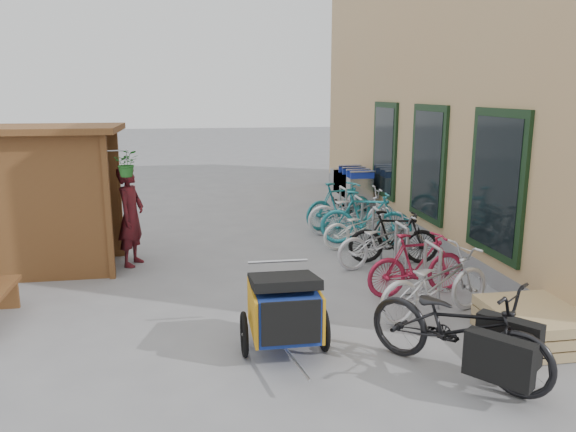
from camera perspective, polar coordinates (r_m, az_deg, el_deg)
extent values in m
plane|color=gray|center=(7.73, -1.83, -9.79)|extent=(80.00, 80.00, 0.00)
cube|color=tan|center=(13.79, 23.87, 13.84)|extent=(6.00, 13.00, 7.00)
cube|color=gray|center=(12.75, 11.48, -0.35)|extent=(0.18, 13.00, 0.30)
cube|color=black|center=(8.88, 20.42, 3.09)|extent=(0.06, 1.50, 2.20)
cube|color=black|center=(8.87, 20.25, 3.09)|extent=(0.02, 1.25, 1.95)
cube|color=black|center=(11.10, 14.03, 5.24)|extent=(0.06, 1.50, 2.20)
cube|color=black|center=(11.08, 13.89, 5.24)|extent=(0.02, 1.25, 1.95)
cube|color=black|center=(13.41, 9.79, 6.63)|extent=(0.06, 1.50, 2.20)
cube|color=black|center=(13.40, 9.66, 6.63)|extent=(0.02, 1.25, 1.95)
cube|color=brown|center=(9.22, -17.81, 0.75)|extent=(0.09, 0.09, 2.30)
cube|color=brown|center=(10.86, -26.30, 1.76)|extent=(0.09, 0.09, 2.30)
cube|color=brown|center=(10.48, -16.85, 2.18)|extent=(0.09, 0.09, 2.30)
cube|color=brown|center=(10.24, -27.15, 1.09)|extent=(0.05, 1.30, 2.30)
cube|color=brown|center=(9.42, -23.21, 0.57)|extent=(1.80, 0.05, 2.30)
cube|color=brown|center=(10.61, -21.69, 1.94)|extent=(1.80, 0.05, 2.30)
cube|color=brown|center=(9.87, -22.99, 8.15)|extent=(2.15, 1.65, 0.10)
cube|color=brown|center=(10.11, -23.39, -0.14)|extent=(1.30, 1.15, 0.04)
cube|color=brown|center=(10.00, -23.69, 3.22)|extent=(1.30, 1.15, 0.04)
cylinder|color=#A5A8AD|center=(9.06, -17.06, 6.37)|extent=(0.36, 0.02, 0.02)
imported|color=#236624|center=(9.06, -16.04, 5.16)|extent=(0.38, 0.33, 0.42)
cylinder|color=#A5A8AD|center=(7.98, 15.10, -6.30)|extent=(0.05, 0.05, 0.84)
cylinder|color=#A5A8AD|center=(8.41, 13.69, -5.24)|extent=(0.05, 0.05, 0.84)
cylinder|color=#A5A8AD|center=(8.08, 14.54, -2.93)|extent=(0.05, 0.50, 0.05)
cylinder|color=#A5A8AD|center=(9.03, 11.96, -3.93)|extent=(0.05, 0.05, 0.84)
cylinder|color=#A5A8AD|center=(9.48, 10.86, -3.10)|extent=(0.05, 0.05, 0.84)
cylinder|color=#A5A8AD|center=(9.15, 11.51, -0.97)|extent=(0.05, 0.50, 0.05)
cylinder|color=#A5A8AD|center=(10.11, 9.49, -2.05)|extent=(0.05, 0.05, 0.84)
cylinder|color=#A5A8AD|center=(10.57, 8.62, -1.38)|extent=(0.05, 0.05, 0.84)
cylinder|color=#A5A8AD|center=(10.25, 9.13, 0.57)|extent=(0.05, 0.50, 0.05)
cylinder|color=#A5A8AD|center=(11.22, 7.52, -0.54)|extent=(0.05, 0.05, 0.84)
cylinder|color=#A5A8AD|center=(11.69, 6.80, 0.01)|extent=(0.05, 0.05, 0.84)
cylinder|color=#A5A8AD|center=(11.37, 7.21, 1.80)|extent=(0.05, 0.50, 0.05)
cylinder|color=#A5A8AD|center=(12.34, 5.90, 0.70)|extent=(0.05, 0.05, 0.84)
cylinder|color=#A5A8AD|center=(12.82, 5.31, 1.15)|extent=(0.05, 0.05, 0.84)
cylinder|color=#A5A8AD|center=(12.50, 5.64, 2.82)|extent=(0.05, 0.50, 0.05)
cube|color=tan|center=(7.49, 23.62, -11.06)|extent=(1.00, 1.20, 0.12)
cube|color=tan|center=(7.44, 23.72, -10.07)|extent=(1.00, 1.20, 0.12)
cube|color=tan|center=(7.39, 23.81, -9.06)|extent=(1.00, 1.20, 0.12)
cube|color=brown|center=(8.73, -26.91, -7.19)|extent=(0.39, 0.06, 0.39)
cube|color=silver|center=(13.98, 6.98, 2.95)|extent=(0.58, 0.90, 0.55)
cube|color=#182CA0|center=(13.50, 7.56, 4.18)|extent=(0.58, 0.04, 0.19)
cylinder|color=silver|center=(13.46, 7.61, 4.47)|extent=(0.61, 0.04, 0.04)
cylinder|color=black|center=(13.68, 6.42, 0.32)|extent=(0.04, 0.13, 0.13)
cube|color=silver|center=(14.33, 6.56, 3.20)|extent=(0.58, 0.90, 0.55)
cube|color=#182CA0|center=(13.85, 7.12, 4.40)|extent=(0.58, 0.04, 0.19)
cylinder|color=silver|center=(13.81, 7.16, 4.69)|extent=(0.61, 0.04, 0.04)
cylinder|color=black|center=(14.02, 6.01, 0.64)|extent=(0.04, 0.13, 0.13)
cube|color=silver|center=(14.68, 6.16, 3.43)|extent=(0.58, 0.90, 0.55)
cube|color=#182CA0|center=(14.20, 6.69, 4.61)|extent=(0.58, 0.04, 0.19)
cylinder|color=silver|center=(14.16, 6.74, 4.89)|extent=(0.61, 0.04, 0.04)
cylinder|color=black|center=(14.37, 5.62, 0.94)|extent=(0.04, 0.13, 0.13)
cube|color=silver|center=(15.03, 5.79, 3.65)|extent=(0.58, 0.90, 0.55)
cube|color=#182CA0|center=(14.55, 6.29, 4.81)|extent=(0.58, 0.04, 0.19)
cylinder|color=silver|center=(14.51, 6.33, 5.08)|extent=(0.61, 0.04, 0.04)
cylinder|color=black|center=(14.72, 5.24, 1.22)|extent=(0.04, 0.13, 0.13)
cube|color=navy|center=(6.46, -0.38, -9.45)|extent=(0.69, 0.90, 0.53)
cube|color=orange|center=(6.42, -3.62, -9.62)|extent=(0.04, 0.90, 0.53)
cube|color=orange|center=(6.53, 2.81, -9.24)|extent=(0.04, 0.90, 0.53)
cube|color=black|center=(6.02, 0.33, -10.82)|extent=(0.64, 0.04, 0.48)
cube|color=black|center=(6.40, -0.46, -6.62)|extent=(0.75, 0.87, 0.26)
torus|color=black|center=(6.52, -4.47, -11.90)|extent=(0.06, 0.52, 0.52)
torus|color=black|center=(6.65, 3.63, -11.38)|extent=(0.06, 0.52, 0.52)
cylinder|color=#B7B7BC|center=(5.89, 0.82, -14.70)|extent=(0.04, 0.77, 0.03)
cylinder|color=#B7B7BC|center=(6.79, -1.03, -4.63)|extent=(0.73, 0.04, 0.03)
imported|color=black|center=(6.22, 16.80, -10.74)|extent=(1.82, 2.04, 1.07)
cube|color=black|center=(5.86, 20.64, -13.44)|extent=(0.54, 0.62, 0.45)
cube|color=black|center=(6.32, 21.51, -11.57)|extent=(0.54, 0.62, 0.45)
cube|color=#DE4314|center=(6.07, 21.13, -12.04)|extent=(0.21, 0.22, 0.12)
imported|color=maroon|center=(9.92, -15.67, -0.02)|extent=(0.60, 0.73, 1.72)
imported|color=silver|center=(7.68, 14.73, -6.60)|extent=(1.90, 1.15, 0.95)
imported|color=#A01D39|center=(8.44, 12.99, -4.78)|extent=(1.61, 0.62, 0.94)
imported|color=silver|center=(9.68, 9.55, -2.57)|extent=(1.77, 0.91, 0.89)
imported|color=black|center=(9.90, 10.69, -2.12)|extent=(1.62, 0.75, 0.94)
imported|color=white|center=(10.77, 7.51, -1.15)|extent=(1.61, 0.72, 0.82)
imported|color=teal|center=(10.99, 7.92, -0.22)|extent=(1.84, 1.04, 1.07)
imported|color=silver|center=(11.76, 6.59, 0.48)|extent=(1.92, 0.73, 1.00)
imported|color=teal|center=(12.32, 5.26, 1.13)|extent=(1.77, 1.03, 1.03)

